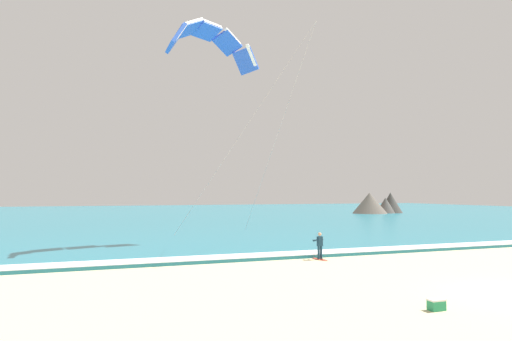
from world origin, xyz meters
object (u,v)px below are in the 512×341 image
(kite_primary, at_px, (211,41))
(cooler_box, at_px, (436,305))
(kitesurfer, at_px, (320,244))
(surfboard, at_px, (320,259))

(kite_primary, xyz_separation_m, cooler_box, (3.08, -20.88, -16.02))
(kitesurfer, relative_size, kite_primary, 0.10)
(kitesurfer, bearing_deg, surfboard, -79.44)
(kite_primary, bearing_deg, kitesurfer, -61.13)
(surfboard, distance_m, kitesurfer, 0.91)
(surfboard, height_order, kite_primary, kite_primary)
(kite_primary, bearing_deg, cooler_box, -81.60)
(kite_primary, bearing_deg, surfboard, -61.16)
(kite_primary, height_order, cooler_box, kite_primary)
(surfboard, distance_m, cooler_box, 12.18)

